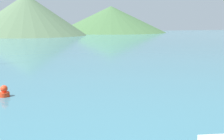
# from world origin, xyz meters

# --- Properties ---
(buoy_marker) EXTENTS (0.58, 0.58, 0.67)m
(buoy_marker) POSITION_xyz_m (-5.94, 14.49, 0.27)
(buoy_marker) COLOR red
(buoy_marker) RESTS_ON ground_plane
(hill_east) EXTENTS (38.50, 38.50, 13.09)m
(hill_east) POSITION_xyz_m (4.15, 93.84, 6.54)
(hill_east) COLOR #4C6647
(hill_east) RESTS_ON ground_plane
(hill_far_east) EXTENTS (45.84, 45.84, 10.83)m
(hill_far_east) POSITION_xyz_m (39.50, 107.69, 5.41)
(hill_far_east) COLOR #3D6038
(hill_far_east) RESTS_ON ground_plane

